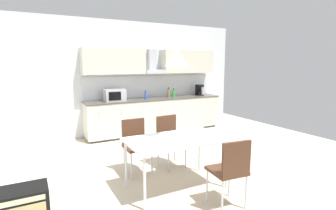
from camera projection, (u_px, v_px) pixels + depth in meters
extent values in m
cube|color=beige|center=(183.00, 172.00, 4.32)|extent=(7.96, 8.46, 0.02)
cube|color=silver|center=(124.00, 78.00, 6.60)|extent=(6.37, 0.10, 2.80)
cube|color=#333333|center=(156.00, 131.00, 6.83)|extent=(3.42, 0.56, 0.05)
cube|color=beige|center=(156.00, 115.00, 6.77)|extent=(3.56, 0.61, 0.80)
cube|color=#4C4742|center=(156.00, 99.00, 6.70)|extent=(3.58, 0.63, 0.03)
cube|color=silver|center=(99.00, 115.00, 5.75)|extent=(0.01, 0.01, 0.14)
cube|color=silver|center=(122.00, 113.00, 5.99)|extent=(0.01, 0.01, 0.14)
cube|color=silver|center=(142.00, 111.00, 6.22)|extent=(0.01, 0.01, 0.14)
cube|color=silver|center=(161.00, 109.00, 6.46)|extent=(0.01, 0.01, 0.14)
cube|color=silver|center=(151.00, 86.00, 6.91)|extent=(3.56, 0.02, 0.56)
cube|color=beige|center=(114.00, 61.00, 6.19)|extent=(1.51, 0.34, 0.61)
cube|color=beige|center=(187.00, 62.00, 7.15)|extent=(1.51, 0.34, 0.61)
cube|color=#B7BABF|center=(154.00, 71.00, 6.70)|extent=(0.55, 0.40, 0.10)
cube|color=#B7BABF|center=(152.00, 60.00, 6.75)|extent=(0.20, 0.16, 0.56)
cube|color=#ADADB2|center=(114.00, 95.00, 6.18)|extent=(0.48, 0.34, 0.28)
cube|color=black|center=(115.00, 96.00, 6.01)|extent=(0.29, 0.01, 0.20)
cube|color=black|center=(199.00, 95.00, 7.33)|extent=(0.18, 0.18, 0.02)
cylinder|color=black|center=(200.00, 93.00, 7.31)|extent=(0.12, 0.12, 0.12)
cube|color=black|center=(198.00, 90.00, 7.36)|extent=(0.16, 0.08, 0.30)
cube|color=black|center=(200.00, 86.00, 7.28)|extent=(0.18, 0.16, 0.06)
cylinder|color=brown|center=(169.00, 93.00, 6.88)|extent=(0.08, 0.08, 0.22)
cylinder|color=black|center=(169.00, 88.00, 6.86)|extent=(0.03, 0.03, 0.05)
cylinder|color=blue|center=(145.00, 96.00, 6.51)|extent=(0.06, 0.06, 0.18)
cylinder|color=black|center=(145.00, 91.00, 6.49)|extent=(0.02, 0.02, 0.04)
cylinder|color=green|center=(174.00, 93.00, 6.98)|extent=(0.08, 0.08, 0.19)
cylinder|color=black|center=(174.00, 89.00, 6.96)|extent=(0.03, 0.03, 0.04)
cube|color=white|center=(177.00, 139.00, 3.64)|extent=(1.38, 0.79, 0.04)
cylinder|color=silver|center=(145.00, 183.00, 3.11)|extent=(0.04, 0.04, 0.69)
cylinder|color=silver|center=(227.00, 164.00, 3.70)|extent=(0.04, 0.04, 0.69)
cylinder|color=silver|center=(126.00, 164.00, 3.70)|extent=(0.04, 0.04, 0.69)
cylinder|color=silver|center=(200.00, 151.00, 4.28)|extent=(0.04, 0.04, 0.69)
cube|color=#4C2D1E|center=(138.00, 147.00, 4.14)|extent=(0.40, 0.40, 0.04)
cube|color=#4C2D1E|center=(133.00, 131.00, 4.27)|extent=(0.38, 0.04, 0.40)
cylinder|color=silver|center=(152.00, 163.00, 4.11)|extent=(0.02, 0.02, 0.43)
cylinder|color=silver|center=(131.00, 167.00, 3.95)|extent=(0.02, 0.02, 0.43)
cylinder|color=silver|center=(144.00, 156.00, 4.41)|extent=(0.02, 0.02, 0.43)
cylinder|color=silver|center=(124.00, 159.00, 4.25)|extent=(0.02, 0.02, 0.43)
cube|color=#4C2D1E|center=(227.00, 171.00, 3.22)|extent=(0.44, 0.44, 0.04)
cube|color=#4C2D1E|center=(236.00, 158.00, 3.02)|extent=(0.38, 0.08, 0.40)
cylinder|color=silver|center=(207.00, 185.00, 3.35)|extent=(0.02, 0.02, 0.43)
cylinder|color=silver|center=(229.00, 181.00, 3.48)|extent=(0.02, 0.02, 0.43)
cylinder|color=silver|center=(222.00, 198.00, 3.04)|extent=(0.02, 0.02, 0.43)
cylinder|color=silver|center=(246.00, 192.00, 3.17)|extent=(0.02, 0.02, 0.43)
cube|color=#4C2D1E|center=(172.00, 141.00, 4.43)|extent=(0.42, 0.42, 0.04)
cube|color=#4C2D1E|center=(166.00, 127.00, 4.55)|extent=(0.38, 0.06, 0.40)
cylinder|color=silver|center=(186.00, 156.00, 4.41)|extent=(0.02, 0.02, 0.43)
cylinder|color=silver|center=(169.00, 160.00, 4.24)|extent=(0.02, 0.02, 0.43)
cylinder|color=silver|center=(175.00, 150.00, 4.70)|extent=(0.02, 0.02, 0.43)
cylinder|color=silver|center=(158.00, 154.00, 4.52)|extent=(0.02, 0.02, 0.43)
cube|color=black|center=(23.00, 208.00, 2.81)|extent=(0.52, 0.36, 0.44)
cube|color=beige|center=(21.00, 202.00, 2.62)|extent=(0.44, 0.01, 0.05)
cone|color=silver|center=(177.00, 58.00, 3.47)|extent=(0.32, 0.32, 0.22)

